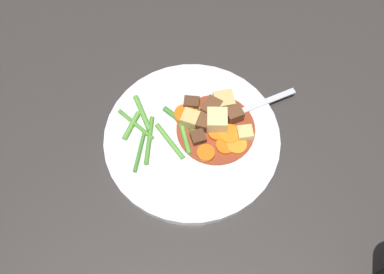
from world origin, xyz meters
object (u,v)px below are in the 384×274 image
at_px(dinner_plate, 192,139).
at_px(carrot_slice_2, 217,135).
at_px(meat_chunk_4, 198,137).
at_px(potato_chunk_3, 217,121).
at_px(carrot_slice_4, 230,135).
at_px(meat_chunk_0, 204,122).
at_px(carrot_slice_6, 206,154).
at_px(potato_chunk_0, 224,102).
at_px(carrot_slice_1, 184,115).
at_px(meat_chunk_3, 234,115).
at_px(carrot_slice_3, 199,117).
at_px(potato_chunk_2, 190,120).
at_px(fork, 244,110).
at_px(meat_chunk_1, 192,104).
at_px(meat_chunk_2, 211,109).
at_px(potato_chunk_1, 245,134).
at_px(carrot_slice_0, 225,146).
at_px(carrot_slice_5, 237,145).

distance_m(dinner_plate, carrot_slice_2, 0.04).
bearing_deg(meat_chunk_4, potato_chunk_3, 31.87).
bearing_deg(carrot_slice_4, dinner_plate, 174.97).
xyz_separation_m(potato_chunk_3, meat_chunk_0, (-0.02, 0.01, -0.01)).
xyz_separation_m(carrot_slice_6, potato_chunk_3, (0.02, 0.05, 0.01)).
distance_m(dinner_plate, meat_chunk_4, 0.02).
relative_size(dinner_plate, potato_chunk_0, 9.04).
relative_size(carrot_slice_1, meat_chunk_3, 1.29).
relative_size(carrot_slice_3, meat_chunk_3, 1.27).
distance_m(potato_chunk_3, meat_chunk_4, 0.04).
bearing_deg(potato_chunk_2, dinner_plate, -90.42).
distance_m(potato_chunk_3, fork, 0.06).
bearing_deg(meat_chunk_1, fork, -11.75).
height_order(dinner_plate, meat_chunk_2, meat_chunk_2).
relative_size(potato_chunk_0, potato_chunk_2, 1.20).
height_order(carrot_slice_2, potato_chunk_1, potato_chunk_1).
relative_size(potato_chunk_1, meat_chunk_4, 1.09).
height_order(carrot_slice_0, meat_chunk_3, meat_chunk_3).
distance_m(potato_chunk_3, meat_chunk_3, 0.03).
height_order(dinner_plate, meat_chunk_4, meat_chunk_4).
xyz_separation_m(carrot_slice_4, meat_chunk_3, (0.01, 0.03, 0.01)).
bearing_deg(potato_chunk_2, carrot_slice_2, -36.14).
xyz_separation_m(carrot_slice_1, potato_chunk_0, (0.07, 0.01, 0.01)).
bearing_deg(potato_chunk_2, carrot_slice_0, -43.68).
xyz_separation_m(meat_chunk_3, meat_chunk_4, (-0.06, -0.03, -0.01)).
bearing_deg(carrot_slice_1, fork, 0.44).
distance_m(carrot_slice_1, carrot_slice_2, 0.06).
relative_size(carrot_slice_6, meat_chunk_2, 0.90).
bearing_deg(meat_chunk_2, carrot_slice_6, -103.72).
distance_m(carrot_slice_3, potato_chunk_0, 0.05).
distance_m(potato_chunk_2, meat_chunk_2, 0.04).
distance_m(potato_chunk_3, meat_chunk_1, 0.06).
xyz_separation_m(potato_chunk_3, meat_chunk_2, (-0.01, 0.03, -0.00)).
distance_m(dinner_plate, meat_chunk_3, 0.08).
height_order(potato_chunk_1, fork, potato_chunk_1).
relative_size(carrot_slice_3, carrot_slice_4, 0.97).
bearing_deg(carrot_slice_4, potato_chunk_2, 153.22).
xyz_separation_m(meat_chunk_2, fork, (0.05, -0.00, -0.01)).
bearing_deg(carrot_slice_0, carrot_slice_5, -3.76).
bearing_deg(meat_chunk_2, carrot_slice_0, -77.45).
relative_size(carrot_slice_3, potato_chunk_1, 1.37).
distance_m(meat_chunk_1, meat_chunk_4, 0.06).
xyz_separation_m(carrot_slice_0, carrot_slice_5, (0.02, -0.00, 0.00)).
bearing_deg(meat_chunk_0, carrot_slice_1, 149.22).
distance_m(dinner_plate, potato_chunk_1, 0.09).
relative_size(carrot_slice_1, potato_chunk_2, 1.26).
distance_m(meat_chunk_2, fork, 0.06).
height_order(carrot_slice_4, potato_chunk_1, potato_chunk_1).
xyz_separation_m(carrot_slice_4, carrot_slice_6, (-0.04, -0.03, 0.00)).
bearing_deg(potato_chunk_3, carrot_slice_5, -55.46).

